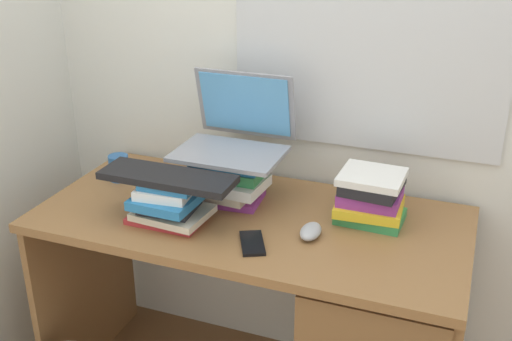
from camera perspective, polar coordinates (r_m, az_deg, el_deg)
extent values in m
cube|color=silver|center=(2.14, 3.10, 13.31)|extent=(6.00, 0.05, 2.60)
cube|color=silver|center=(2.04, 10.30, 12.65)|extent=(0.90, 0.01, 0.80)
cube|color=olive|center=(1.99, -0.52, -4.52)|extent=(1.36, 0.65, 0.03)
cube|color=olive|center=(2.48, -15.28, -9.49)|extent=(0.02, 0.59, 0.73)
cube|color=#8C338C|center=(2.09, -2.65, -2.42)|extent=(0.24, 0.17, 0.02)
cube|color=beige|center=(2.08, -2.51, -1.70)|extent=(0.19, 0.20, 0.03)
cube|color=white|center=(2.04, -2.41, -1.11)|extent=(0.24, 0.18, 0.04)
cube|color=#338C4C|center=(2.05, -2.27, 0.05)|extent=(0.22, 0.16, 0.03)
cube|color=#2672B2|center=(2.03, -2.67, 0.85)|extent=(0.24, 0.15, 0.04)
cube|color=#B22D33|center=(1.97, -8.14, -4.30)|extent=(0.23, 0.15, 0.02)
cube|color=beige|center=(1.96, -7.63, -3.85)|extent=(0.23, 0.19, 0.02)
cube|color=black|center=(1.95, -7.94, -3.23)|extent=(0.17, 0.15, 0.02)
cube|color=#2672B2|center=(1.93, -8.29, -2.73)|extent=(0.19, 0.18, 0.03)
cube|color=white|center=(1.93, -8.19, -1.72)|extent=(0.18, 0.17, 0.03)
cube|color=#2672B2|center=(1.92, -7.71, -1.10)|extent=(0.17, 0.15, 0.02)
cube|color=#338C4C|center=(1.98, 10.44, -4.14)|extent=(0.21, 0.16, 0.03)
cube|color=yellow|center=(1.98, 10.36, -3.25)|extent=(0.21, 0.19, 0.03)
cube|color=#8C338C|center=(1.97, 10.46, -2.28)|extent=(0.19, 0.16, 0.04)
cube|color=black|center=(1.95, 10.64, -1.27)|extent=(0.18, 0.20, 0.03)
cube|color=white|center=(1.94, 10.62, -0.57)|extent=(0.20, 0.19, 0.02)
cube|color=gray|center=(2.02, -2.52, 1.54)|extent=(0.35, 0.25, 0.01)
cube|color=gray|center=(2.11, -0.96, 6.11)|extent=(0.35, 0.06, 0.24)
cube|color=#59A5E5|center=(2.10, -1.03, 6.10)|extent=(0.31, 0.05, 0.21)
cube|color=black|center=(1.90, -8.12, -0.61)|extent=(0.42, 0.14, 0.02)
ellipsoid|color=#A5A8AD|center=(1.87, 5.04, -5.58)|extent=(0.06, 0.10, 0.04)
cylinder|color=#265999|center=(2.27, -12.47, 0.25)|extent=(0.07, 0.07, 0.09)
torus|color=#265999|center=(2.25, -11.45, 0.19)|extent=(0.05, 0.01, 0.05)
cube|color=black|center=(1.82, -0.34, -6.68)|extent=(0.12, 0.15, 0.01)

